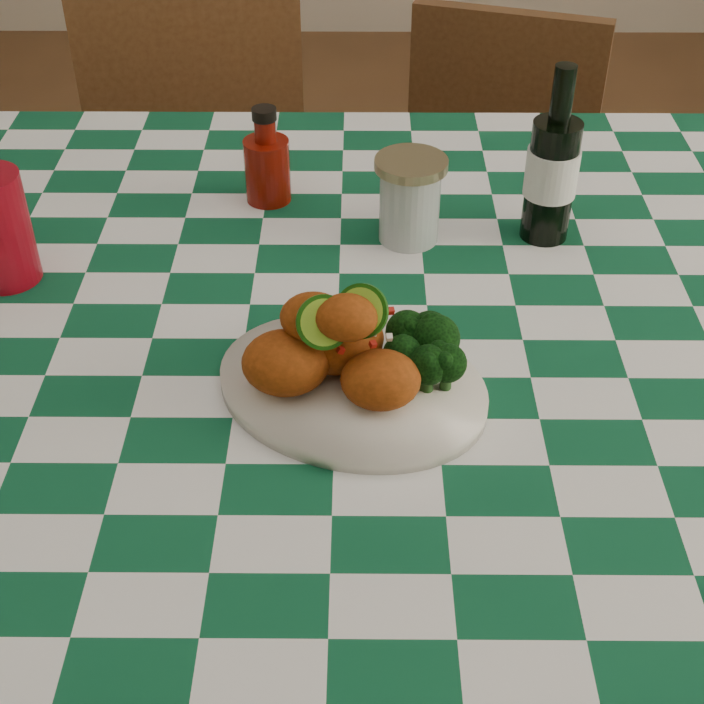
# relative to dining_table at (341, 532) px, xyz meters

# --- Properties ---
(ground) EXTENTS (5.00, 5.00, 0.00)m
(ground) POSITION_rel_dining_table_xyz_m (0.00, 0.00, -0.39)
(ground) COLOR brown
(ground) RESTS_ON ground
(dining_table) EXTENTS (1.66, 1.06, 0.79)m
(dining_table) POSITION_rel_dining_table_xyz_m (0.00, 0.00, 0.00)
(dining_table) COLOR #0D4C2C
(dining_table) RESTS_ON ground
(plate) EXTENTS (0.35, 0.32, 0.02)m
(plate) POSITION_rel_dining_table_xyz_m (0.02, -0.16, 0.40)
(plate) COLOR silver
(plate) RESTS_ON dining_table
(fried_chicken_pile) EXTENTS (0.17, 0.12, 0.11)m
(fried_chicken_pile) POSITION_rel_dining_table_xyz_m (0.01, -0.16, 0.46)
(fried_chicken_pile) COLOR #9C3D0F
(fried_chicken_pile) RESTS_ON plate
(broccoli_side) EXTENTS (0.08, 0.08, 0.06)m
(broccoli_side) POSITION_rel_dining_table_xyz_m (0.09, -0.15, 0.44)
(broccoli_side) COLOR black
(broccoli_side) RESTS_ON plate
(ketchup_bottle) EXTENTS (0.07, 0.07, 0.13)m
(ketchup_bottle) POSITION_rel_dining_table_xyz_m (-0.10, 0.25, 0.46)
(ketchup_bottle) COLOR #700F05
(ketchup_bottle) RESTS_ON dining_table
(mason_jar) EXTENTS (0.10, 0.10, 0.11)m
(mason_jar) POSITION_rel_dining_table_xyz_m (0.09, 0.15, 0.45)
(mason_jar) COLOR #B2BCBA
(mason_jar) RESTS_ON dining_table
(beer_bottle) EXTENTS (0.07, 0.07, 0.23)m
(beer_bottle) POSITION_rel_dining_table_xyz_m (0.26, 0.15, 0.51)
(beer_bottle) COLOR black
(beer_bottle) RESTS_ON dining_table
(wooden_chair_left) EXTENTS (0.53, 0.54, 0.95)m
(wooden_chair_left) POSITION_rel_dining_table_xyz_m (-0.26, 0.71, 0.08)
(wooden_chair_left) COLOR #472814
(wooden_chair_left) RESTS_ON ground
(wooden_chair_right) EXTENTS (0.47, 0.49, 0.82)m
(wooden_chair_right) POSITION_rel_dining_table_xyz_m (0.26, 0.72, 0.02)
(wooden_chair_right) COLOR #472814
(wooden_chair_right) RESTS_ON ground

